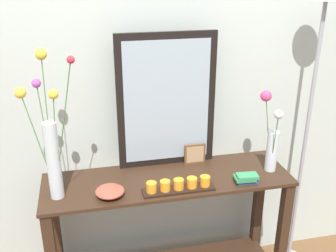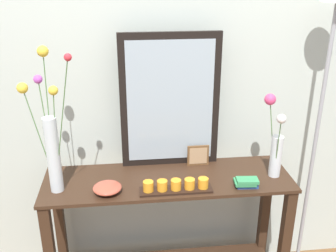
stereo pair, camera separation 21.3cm
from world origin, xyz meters
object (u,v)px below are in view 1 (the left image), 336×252
at_px(mirror_leaning, 167,102).
at_px(vase_right, 271,139).
at_px(console_table, 168,228).
at_px(picture_frame_small, 195,154).
at_px(candle_tray, 179,186).
at_px(decorative_bowl, 110,191).
at_px(tall_vase_left, 50,144).
at_px(floor_lamp, 312,91).
at_px(book_stack, 246,178).

distance_m(mirror_leaning, vase_right, 0.64).
relative_size(console_table, picture_frame_small, 10.85).
relative_size(candle_tray, picture_frame_small, 3.02).
height_order(mirror_leaning, candle_tray, mirror_leaning).
bearing_deg(mirror_leaning, picture_frame_small, -14.35).
bearing_deg(picture_frame_small, decorative_bowl, -154.72).
relative_size(vase_right, candle_tray, 1.24).
height_order(console_table, picture_frame_small, picture_frame_small).
bearing_deg(decorative_bowl, vase_right, 4.65).
xyz_separation_m(tall_vase_left, picture_frame_small, (0.81, 0.19, -0.24)).
relative_size(console_table, candle_tray, 3.59).
bearing_deg(candle_tray, picture_frame_small, 58.51).
height_order(mirror_leaning, floor_lamp, floor_lamp).
bearing_deg(picture_frame_small, mirror_leaning, 165.65).
xyz_separation_m(console_table, mirror_leaning, (0.03, 0.18, 0.75)).
xyz_separation_m(candle_tray, picture_frame_small, (0.17, 0.28, 0.04)).
relative_size(vase_right, picture_frame_small, 3.75).
bearing_deg(console_table, tall_vase_left, -174.97).
distance_m(console_table, mirror_leaning, 0.77).
bearing_deg(decorative_bowl, candle_tray, -3.98).
distance_m(console_table, vase_right, 0.81).
xyz_separation_m(vase_right, floor_lamp, (0.31, 0.13, 0.22)).
height_order(decorative_bowl, book_stack, same).
bearing_deg(mirror_leaning, candle_tray, -90.97).
height_order(tall_vase_left, book_stack, tall_vase_left).
bearing_deg(book_stack, console_table, 161.58).
relative_size(mirror_leaning, vase_right, 1.63).
xyz_separation_m(tall_vase_left, floor_lamp, (1.51, 0.15, 0.12)).
bearing_deg(picture_frame_small, floor_lamp, -3.65).
relative_size(console_table, tall_vase_left, 1.83).
height_order(candle_tray, book_stack, candle_tray).
relative_size(decorative_bowl, book_stack, 1.15).
bearing_deg(book_stack, vase_right, 28.53).
relative_size(tall_vase_left, vase_right, 1.58).
bearing_deg(book_stack, picture_frame_small, 128.28).
relative_size(picture_frame_small, floor_lamp, 0.07).
xyz_separation_m(console_table, decorative_bowl, (-0.34, -0.12, 0.38)).
height_order(book_stack, floor_lamp, floor_lamp).
xyz_separation_m(picture_frame_small, book_stack, (0.22, -0.28, -0.04)).
bearing_deg(console_table, picture_frame_small, 34.93).
xyz_separation_m(console_table, floor_lamp, (0.90, 0.09, 0.77)).
bearing_deg(tall_vase_left, picture_frame_small, 13.33).
xyz_separation_m(tall_vase_left, book_stack, (1.03, -0.08, -0.28)).
bearing_deg(picture_frame_small, book_stack, -51.72).
distance_m(tall_vase_left, picture_frame_small, 0.87).
height_order(picture_frame_small, decorative_bowl, picture_frame_small).
relative_size(picture_frame_small, book_stack, 0.98).
relative_size(console_table, book_stack, 10.59).
bearing_deg(console_table, decorative_bowl, -161.20).
relative_size(mirror_leaning, decorative_bowl, 5.17).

